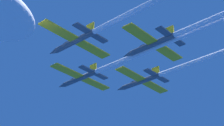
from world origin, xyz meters
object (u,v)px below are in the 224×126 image
object	(u,v)px
jet_lead	(115,64)
jet_right_wing	(179,68)
jet_left_wing	(112,23)
jet_slot	(206,22)

from	to	relation	value
jet_lead	jet_right_wing	distance (m)	16.80
jet_lead	jet_left_wing	distance (m)	18.54
jet_lead	jet_slot	xyz separation A→B (m)	(-1.52, -27.17, -0.03)
jet_left_wing	jet_slot	world-z (taller)	jet_left_wing
jet_lead	jet_slot	size ratio (longest dim) A/B	0.95
jet_lead	jet_left_wing	bearing A→B (deg)	-141.37
jet_left_wing	jet_right_wing	xyz separation A→B (m)	(26.21, -0.43, -0.77)
jet_lead	jet_right_wing	world-z (taller)	jet_lead
jet_left_wing	jet_slot	size ratio (longest dim) A/B	0.88
jet_left_wing	jet_right_wing	world-z (taller)	jet_left_wing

